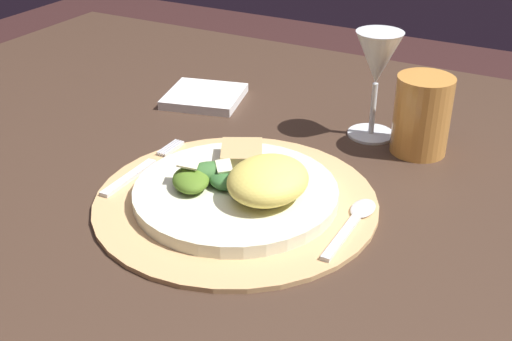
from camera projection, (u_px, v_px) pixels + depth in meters
The scene contains 11 objects.
dining_table at pixel (271, 263), 0.88m from camera, with size 1.48×1.03×0.72m.
placemat at pixel (236, 201), 0.77m from camera, with size 0.34×0.34×0.01m, color tan.
dinner_plate at pixel (236, 193), 0.76m from camera, with size 0.24×0.24×0.02m, color #E7E6C6.
pasta_serving at pixel (268, 180), 0.73m from camera, with size 0.11×0.09×0.04m, color #E5D05D.
salad_greens at pixel (205, 176), 0.76m from camera, with size 0.09×0.10×0.03m.
bread_piece at pixel (242, 154), 0.81m from camera, with size 0.06×0.05×0.02m, color tan.
fork at pixel (141, 169), 0.83m from camera, with size 0.02×0.17×0.00m.
spoon at pixel (356, 217), 0.73m from camera, with size 0.03×0.13×0.01m.
napkin at pixel (205, 96), 1.05m from camera, with size 0.12×0.11×0.01m, color silver.
wine_glass at pixel (377, 63), 0.88m from camera, with size 0.07×0.07×0.15m.
amber_tumbler at pixel (422, 115), 0.87m from camera, with size 0.08×0.08×0.11m, color #CD883C.
Camera 1 is at (0.32, -0.64, 1.12)m, focal length 45.62 mm.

